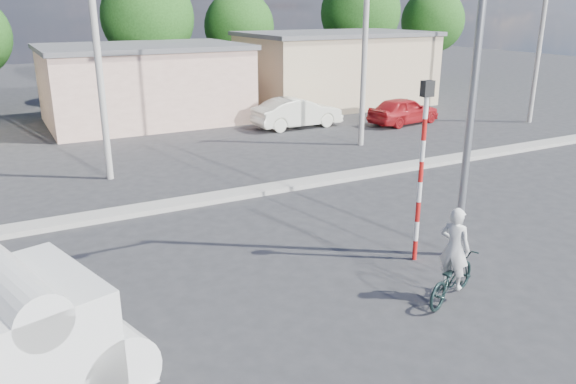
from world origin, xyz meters
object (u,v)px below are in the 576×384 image
bicycle (451,278)px  car_red (404,110)px  traffic_pole (422,157)px  streetlight (472,52)px  cyclist (453,261)px  car_cream (297,113)px

bicycle → car_red: bearing=-58.2°
bicycle → traffic_pole: 2.89m
car_red → streetlight: 17.20m
cyclist → streetlight: size_ratio=0.20×
bicycle → traffic_pole: size_ratio=0.44×
traffic_pole → car_cream: bearing=71.3°
bicycle → car_cream: size_ratio=0.41×
cyclist → traffic_pole: 2.63m
traffic_pole → streetlight: (0.94, -0.30, 2.37)m
traffic_pole → streetlight: 2.56m
cyclist → traffic_pole: (0.64, 1.89, 1.71)m
car_red → streetlight: bearing=136.5°
cyclist → car_red: 18.89m
cyclist → car_cream: 18.06m
car_cream → car_red: (5.36, -1.87, -0.05)m
bicycle → car_cream: (5.80, 17.10, 0.26)m
car_cream → streetlight: (-4.22, -15.51, 4.20)m
car_red → bicycle: bearing=135.4°
bicycle → car_red: (11.16, 15.24, 0.21)m
car_cream → streetlight: size_ratio=0.51×
car_red → traffic_pole: bearing=133.4°
car_red → cyclist: bearing=135.4°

